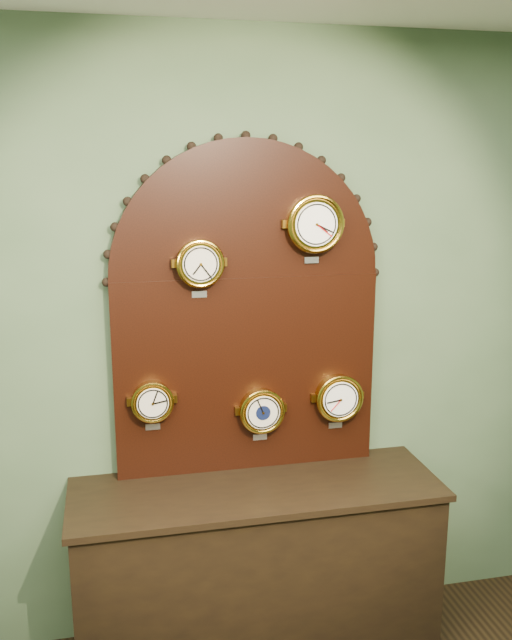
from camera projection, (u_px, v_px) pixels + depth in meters
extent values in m
plane|color=#4A6445|center=(244.00, 346.00, 3.16)|extent=(4.00, 0.00, 4.00)
cube|color=black|center=(257.00, 573.00, 3.13)|extent=(1.60, 0.50, 0.80)
cube|color=black|center=(247.00, 374.00, 3.14)|extent=(1.20, 0.06, 0.90)
cylinder|color=black|center=(246.00, 277.00, 3.03)|extent=(1.20, 0.06, 1.20)
cylinder|color=gold|center=(199.00, 263.00, 2.92)|extent=(0.19, 0.08, 0.19)
torus|color=gold|center=(201.00, 264.00, 2.89)|extent=(0.21, 0.02, 0.21)
cylinder|color=beige|center=(201.00, 264.00, 2.88)|extent=(0.15, 0.01, 0.15)
cube|color=silver|center=(199.00, 294.00, 2.97)|extent=(0.07, 0.01, 0.03)
cylinder|color=gold|center=(314.00, 224.00, 2.99)|extent=(0.24, 0.08, 0.24)
torus|color=gold|center=(316.00, 224.00, 2.96)|extent=(0.26, 0.02, 0.26)
cylinder|color=white|center=(317.00, 224.00, 2.95)|extent=(0.19, 0.01, 0.19)
cube|color=silver|center=(312.00, 260.00, 3.05)|extent=(0.06, 0.01, 0.03)
cylinder|color=gold|center=(152.00, 401.00, 3.01)|extent=(0.17, 0.08, 0.17)
torus|color=gold|center=(153.00, 403.00, 2.98)|extent=(0.19, 0.02, 0.19)
cylinder|color=beige|center=(153.00, 404.00, 2.97)|extent=(0.14, 0.01, 0.14)
cube|color=silver|center=(153.00, 427.00, 3.06)|extent=(0.07, 0.01, 0.03)
cylinder|color=gold|center=(261.00, 410.00, 3.13)|extent=(0.20, 0.08, 0.20)
torus|color=gold|center=(263.00, 412.00, 3.10)|extent=(0.21, 0.02, 0.21)
cylinder|color=beige|center=(263.00, 413.00, 3.09)|extent=(0.16, 0.01, 0.16)
cube|color=silver|center=(260.00, 437.00, 3.18)|extent=(0.07, 0.01, 0.03)
cylinder|color=#0B1334|center=(263.00, 413.00, 3.09)|extent=(0.07, 0.00, 0.07)
cylinder|color=gold|center=(338.00, 397.00, 3.20)|extent=(0.21, 0.08, 0.21)
torus|color=gold|center=(340.00, 399.00, 3.17)|extent=(0.23, 0.02, 0.23)
cylinder|color=white|center=(341.00, 400.00, 3.16)|extent=(0.17, 0.01, 0.17)
cube|color=silver|center=(335.00, 425.00, 3.25)|extent=(0.07, 0.01, 0.03)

